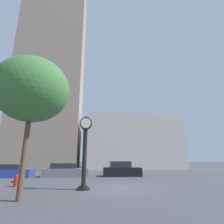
% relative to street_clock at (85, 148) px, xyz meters
% --- Properties ---
extents(ground_plane, '(200.00, 200.00, 0.00)m').
position_rel_street_clock_xyz_m(ground_plane, '(2.01, 0.32, -2.41)').
color(ground_plane, '#424247').
extents(building_tall_tower, '(12.26, 12.00, 41.53)m').
position_rel_street_clock_xyz_m(building_tall_tower, '(-7.92, 24.32, 18.36)').
color(building_tall_tower, gray).
rests_on(building_tall_tower, ground_plane).
extents(building_storefront_row, '(17.49, 12.00, 9.65)m').
position_rel_street_clock_xyz_m(building_storefront_row, '(8.64, 24.32, 2.42)').
color(building_storefront_row, beige).
rests_on(building_storefront_row, ground_plane).
extents(street_clock, '(0.80, 0.80, 4.47)m').
position_rel_street_clock_xyz_m(street_clock, '(0.00, 0.00, 0.00)').
color(street_clock, black).
rests_on(street_clock, ground_plane).
extents(car_blue, '(4.12, 1.95, 1.24)m').
position_rel_street_clock_xyz_m(car_blue, '(-7.37, 8.23, -1.88)').
color(car_blue, '#28429E').
rests_on(car_blue, ground_plane).
extents(car_grey, '(4.61, 1.90, 1.33)m').
position_rel_street_clock_xyz_m(car_grey, '(-2.12, 8.25, -1.84)').
color(car_grey, slate).
rests_on(car_grey, ground_plane).
extents(car_black, '(4.01, 2.03, 1.52)m').
position_rel_street_clock_xyz_m(car_black, '(3.74, 8.10, -1.77)').
color(car_black, black).
rests_on(car_black, ground_plane).
extents(fire_hydrant_near, '(0.63, 0.27, 0.73)m').
position_rel_street_clock_xyz_m(fire_hydrant_near, '(-4.44, 1.76, -2.04)').
color(fire_hydrant_near, red).
rests_on(fire_hydrant_near, ground_plane).
extents(bare_tree, '(3.62, 3.62, 6.73)m').
position_rel_street_clock_xyz_m(bare_tree, '(-2.66, -2.59, 2.68)').
color(bare_tree, brown).
rests_on(bare_tree, ground_plane).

